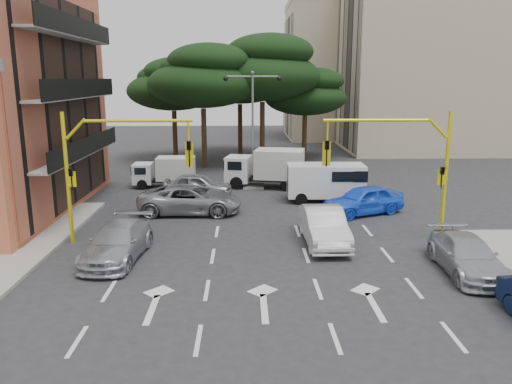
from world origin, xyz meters
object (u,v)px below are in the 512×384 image
(signal_mast_left, at_px, (106,159))
(car_silver_parked, at_px, (467,256))
(street_lamp_center, at_px, (253,107))
(car_silver_cross_a, at_px, (190,199))
(car_white_hatch, at_px, (324,226))
(car_blue_compact, at_px, (363,200))
(van_white, at_px, (325,182))
(car_silver_wagon, at_px, (118,242))
(box_truck_b, at_px, (265,168))
(car_silver_cross_b, at_px, (198,185))
(box_truck_a, at_px, (165,172))
(signal_mast_right, at_px, (408,158))

(signal_mast_left, height_order, car_silver_parked, signal_mast_left)
(street_lamp_center, distance_m, car_silver_cross_a, 10.77)
(street_lamp_center, height_order, car_white_hatch, street_lamp_center)
(car_silver_parked, bearing_deg, car_white_hatch, 145.71)
(car_blue_compact, relative_size, van_white, 1.00)
(car_silver_parked, bearing_deg, car_blue_compact, 104.95)
(car_blue_compact, distance_m, car_silver_wagon, 13.76)
(car_silver_wagon, xyz_separation_m, car_silver_parked, (13.96, -1.87, -0.03))
(box_truck_b, bearing_deg, street_lamp_center, 31.85)
(signal_mast_left, bearing_deg, car_silver_parked, -15.34)
(car_silver_wagon, bearing_deg, car_silver_cross_b, 83.34)
(signal_mast_left, distance_m, box_truck_a, 12.36)
(street_lamp_center, bearing_deg, car_silver_cross_a, -112.18)
(signal_mast_left, distance_m, street_lamp_center, 15.65)
(signal_mast_left, relative_size, car_silver_cross_a, 1.05)
(car_silver_wagon, distance_m, box_truck_a, 14.21)
(street_lamp_center, relative_size, car_white_hatch, 1.56)
(street_lamp_center, distance_m, car_silver_parked, 20.32)
(signal_mast_left, bearing_deg, car_white_hatch, -2.30)
(car_blue_compact, distance_m, car_silver_cross_b, 10.55)
(signal_mast_left, bearing_deg, box_truck_a, 86.87)
(signal_mast_right, xyz_separation_m, car_blue_compact, (-0.80, 4.63, -3.08))
(car_silver_cross_a, bearing_deg, box_truck_a, 20.70)
(box_truck_a, bearing_deg, car_white_hatch, -144.25)
(car_blue_compact, height_order, car_silver_cross_b, car_blue_compact)
(car_silver_cross_b, relative_size, box_truck_b, 0.81)
(street_lamp_center, distance_m, box_truck_a, 7.81)
(car_silver_cross_a, distance_m, box_truck_a, 7.43)
(car_white_hatch, height_order, box_truck_a, box_truck_a)
(signal_mast_left, bearing_deg, street_lamp_center, 64.09)
(car_blue_compact, relative_size, box_truck_a, 1.10)
(car_blue_compact, bearing_deg, van_white, -175.91)
(signal_mast_left, xyz_separation_m, box_truck_a, (0.66, 12.01, -2.83))
(car_blue_compact, height_order, box_truck_b, box_truck_b)
(car_blue_compact, bearing_deg, car_silver_wagon, -83.89)
(street_lamp_center, bearing_deg, box_truck_b, -69.41)
(street_lamp_center, relative_size, car_silver_cross_b, 1.76)
(signal_mast_right, distance_m, car_silver_cross_a, 12.01)
(street_lamp_center, height_order, car_blue_compact, street_lamp_center)
(car_silver_cross_b, height_order, car_silver_parked, car_silver_cross_b)
(signal_mast_left, height_order, car_blue_compact, signal_mast_left)
(car_blue_compact, bearing_deg, car_silver_parked, -10.60)
(box_truck_b, bearing_deg, car_silver_wagon, 165.32)
(van_white, bearing_deg, car_blue_compact, 29.33)
(car_silver_cross_a, height_order, car_silver_parked, car_silver_cross_a)
(car_silver_wagon, height_order, car_silver_cross_a, car_silver_cross_a)
(car_silver_wagon, height_order, box_truck_b, box_truck_b)
(car_silver_wagon, relative_size, car_silver_parked, 1.05)
(car_white_hatch, bearing_deg, signal_mast_right, 4.72)
(car_blue_compact, xyz_separation_m, car_silver_wagon, (-11.95, -6.82, -0.07))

